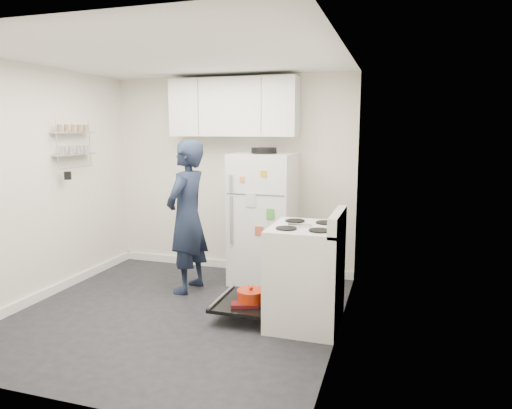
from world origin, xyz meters
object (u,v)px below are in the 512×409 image
(electric_range, at_px, (304,276))
(refrigerator, at_px, (264,218))
(open_oven_door, at_px, (248,299))
(person, at_px, (187,217))

(electric_range, relative_size, refrigerator, 0.68)
(electric_range, bearing_deg, refrigerator, 123.36)
(open_oven_door, distance_m, refrigerator, 1.28)
(refrigerator, relative_size, person, 0.94)
(open_oven_door, height_order, person, person)
(electric_range, height_order, person, person)
(open_oven_door, relative_size, refrigerator, 0.43)
(person, bearing_deg, open_oven_door, 64.64)
(refrigerator, bearing_deg, open_oven_door, -81.58)
(electric_range, xyz_separation_m, open_oven_door, (-0.56, -0.02, -0.29))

